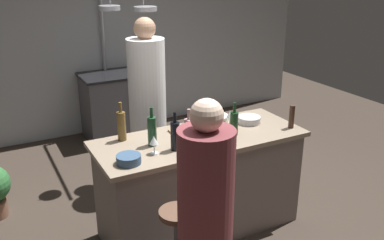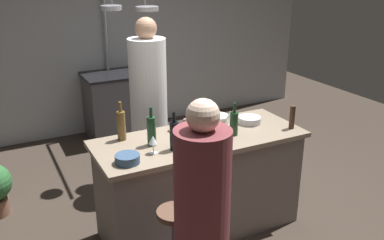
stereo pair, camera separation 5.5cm
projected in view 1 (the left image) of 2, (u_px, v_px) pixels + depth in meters
The scene contains 19 objects.
ground_plane at pixel (200, 227), 3.88m from camera, with size 9.00×9.00×0.00m, color #382D26.
back_wall at pixel (100, 38), 5.78m from camera, with size 6.40×0.16×2.60m, color #9EA3A8.
kitchen_island at pixel (200, 183), 3.72m from camera, with size 1.80×0.72×0.90m.
stove_range at pixel (113, 106), 5.75m from camera, with size 0.80×0.64×0.89m.
chef at pixel (148, 112), 4.36m from camera, with size 0.38×0.38×1.79m.
guest_left at pixel (205, 232), 2.57m from camera, with size 0.34×0.34×1.59m.
overhead_pot_rack at pixel (116, 24), 4.91m from camera, with size 0.57×1.58×2.17m.
cutting_board at pixel (190, 131), 3.65m from camera, with size 0.32×0.22×0.02m, color #997047.
pepper_mill at pixel (292, 117), 3.72m from camera, with size 0.05×0.05×0.21m, color #382319.
wine_bottle_red at pixel (234, 123), 3.57m from camera, with size 0.07×0.07×0.29m.
wine_bottle_rose at pixel (189, 132), 3.32m from camera, with size 0.07×0.07×0.32m.
wine_bottle_amber at pixel (121, 125), 3.45m from camera, with size 0.07×0.07×0.33m.
wine_bottle_dark at pixel (175, 135), 3.27m from camera, with size 0.07×0.07×0.31m.
wine_bottle_green at pixel (152, 131), 3.35m from camera, with size 0.07×0.07×0.32m.
wine_glass_near_right_guest at pixel (230, 115), 3.75m from camera, with size 0.07×0.07×0.15m.
wine_glass_by_chef at pixel (154, 141), 3.21m from camera, with size 0.07×0.07×0.15m.
mixing_bowl_steel at pixel (249, 120), 3.86m from camera, with size 0.21×0.21×0.06m, color #B7B7BC.
mixing_bowl_blue at pixel (129, 159), 3.08m from camera, with size 0.18×0.18×0.07m, color #334C6B.
mixing_bowl_ceramic at pixel (217, 119), 3.87m from camera, with size 0.21×0.21×0.07m, color silver.
Camera 1 is at (-1.60, -2.87, 2.28)m, focal length 39.48 mm.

